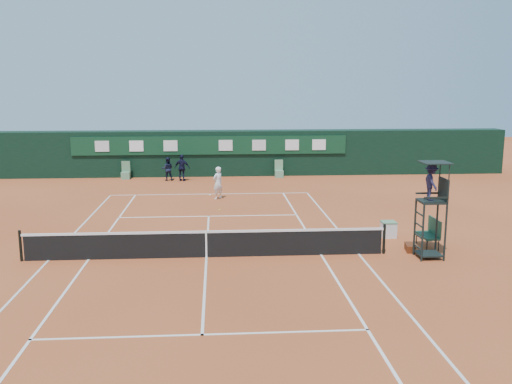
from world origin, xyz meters
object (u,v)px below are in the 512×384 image
(player, at_px, (218,183))
(umpire_chair, at_px, (432,189))
(cooler, at_px, (388,229))
(player_bench, at_px, (431,232))
(tennis_net, at_px, (206,243))

(player, bearing_deg, umpire_chair, 80.32)
(umpire_chair, bearing_deg, player, 123.63)
(cooler, bearing_deg, player_bench, -52.92)
(tennis_net, distance_m, player_bench, 8.42)
(tennis_net, relative_size, umpire_chair, 3.77)
(tennis_net, xyz_separation_m, cooler, (7.24, 2.23, -0.18))
(umpire_chair, relative_size, cooler, 5.30)
(umpire_chair, distance_m, player_bench, 2.35)
(tennis_net, height_order, cooler, tennis_net)
(player, bearing_deg, cooler, 86.12)
(cooler, bearing_deg, tennis_net, -162.91)
(player_bench, distance_m, player, 12.61)
(tennis_net, bearing_deg, player, 87.56)
(tennis_net, height_order, umpire_chair, umpire_chair)
(umpire_chair, distance_m, player, 13.42)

